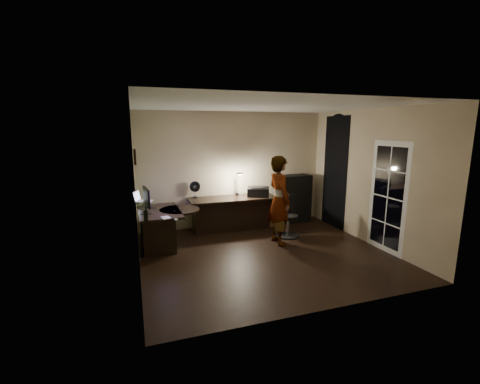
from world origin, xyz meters
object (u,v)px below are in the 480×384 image
object	(u,v)px
person	(279,200)
monitor	(146,205)
cabinet	(294,198)
office_chair	(288,216)
desk_left	(160,229)
desk_right	(233,214)

from	to	relation	value
person	monitor	bearing A→B (deg)	78.91
cabinet	person	size ratio (longest dim) A/B	0.66
monitor	person	world-z (taller)	person
monitor	office_chair	size ratio (longest dim) A/B	0.61
desk_left	person	xyz separation A→B (m)	(2.32, -0.55, 0.53)
desk_left	person	size ratio (longest dim) A/B	0.71
desk_left	cabinet	xyz separation A→B (m)	(3.36, 0.76, 0.22)
desk_left	cabinet	world-z (taller)	cabinet
desk_left	cabinet	size ratio (longest dim) A/B	1.08
cabinet	office_chair	bearing A→B (deg)	-127.15
desk_right	person	bearing A→B (deg)	-62.11
desk_right	cabinet	distance (m)	1.67
desk_right	person	world-z (taller)	person
monitor	person	size ratio (longest dim) A/B	0.30
desk_right	person	size ratio (longest dim) A/B	1.12
cabinet	office_chair	world-z (taller)	cabinet
desk_right	cabinet	size ratio (longest dim) A/B	1.71
desk_left	desk_right	size ratio (longest dim) A/B	0.63
cabinet	office_chair	size ratio (longest dim) A/B	1.32
cabinet	person	bearing A→B (deg)	-131.71
monitor	person	bearing A→B (deg)	-16.51
desk_left	desk_right	xyz separation A→B (m)	(1.71, 0.61, 0.01)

